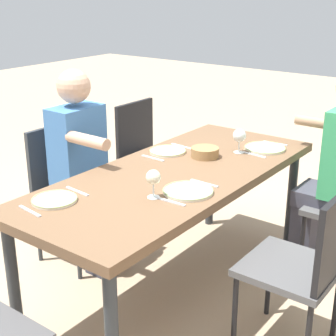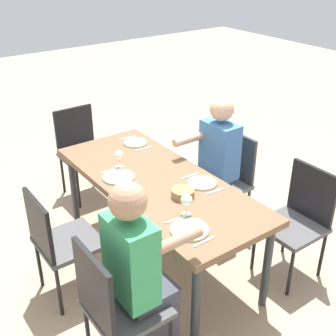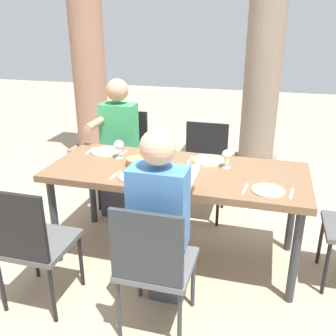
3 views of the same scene
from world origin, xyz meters
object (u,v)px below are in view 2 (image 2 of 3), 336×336
plate_0 (189,229)px  plate_1 (202,183)px  chair_west_north (114,304)px  plate_3 (135,142)px  chair_mid_north (58,239)px  plate_2 (119,177)px  chair_head_east (81,147)px  dining_table (157,187)px  diner_woman_green (213,163)px  bread_basket (183,193)px  wine_glass_0 (187,201)px  chair_mid_south (227,176)px  chair_west_south (299,216)px  diner_man_white (140,270)px  wine_glass_2 (119,156)px

plate_0 → plate_1: 0.63m
chair_west_north → plate_3: size_ratio=4.35×
chair_mid_north → plate_2: chair_mid_north is taller
chair_west_north → plate_3: 1.81m
chair_mid_north → chair_head_east: (1.34, -0.83, 0.00)m
dining_table → diner_woman_green: (0.07, -0.65, -0.01)m
plate_3 → bread_basket: bearing=167.7°
bread_basket → wine_glass_0: bearing=148.1°
plate_0 → chair_mid_south: bearing=-54.3°
chair_west_south → wine_glass_0: bearing=75.6°
diner_woman_green → plate_3: size_ratio=5.79×
plate_1 → diner_woman_green: bearing=-50.9°
diner_woman_green → plate_1: 0.53m
dining_table → plate_0: size_ratio=7.57×
chair_west_south → wine_glass_0: size_ratio=5.90×
chair_mid_south → plate_1: size_ratio=3.91×
wine_glass_0 → bread_basket: 0.25m
plate_1 → plate_2: 0.66m
diner_man_white → chair_head_east: bearing=-16.6°
diner_man_white → wine_glass_0: bearing=-65.2°
plate_2 → wine_glass_2: wine_glass_2 is taller
dining_table → chair_mid_north: (0.07, 0.83, -0.18)m
chair_west_south → plate_2: chair_west_south is taller
plate_1 → plate_2: size_ratio=0.89×
chair_head_east → plate_2: chair_head_east is taller
chair_head_east → wine_glass_0: (-1.92, 0.11, 0.36)m
chair_west_south → wine_glass_0: wine_glass_0 is taller
chair_head_east → wine_glass_2: 1.11m
chair_mid_south → plate_3: (0.62, 0.60, 0.27)m
chair_mid_south → chair_head_east: 1.57m
plate_1 → bread_basket: bread_basket is taller
chair_west_north → chair_west_south: chair_west_north is taller
diner_man_white → bread_basket: (0.44, -0.66, 0.09)m
chair_mid_south → wine_glass_2: (0.29, 0.96, 0.36)m
plate_2 → chair_mid_south: bearing=-97.3°
chair_head_east → plate_1: (-1.66, -0.25, 0.26)m
chair_mid_south → wine_glass_0: size_ratio=5.84×
chair_west_north → plate_1: (0.51, -1.08, 0.23)m
dining_table → wine_glass_2: size_ratio=13.47×
chair_mid_south → plate_2: chair_mid_south is taller
wine_glass_2 → bread_basket: 0.70m
plate_0 → plate_1: bearing=-47.3°
diner_woman_green → diner_man_white: (-0.84, 1.30, 0.02)m
wine_glass_0 → chair_mid_south: bearing=-58.1°
dining_table → chair_mid_south: (0.07, -0.83, -0.19)m
plate_0 → plate_1: (0.42, -0.46, 0.00)m
plate_0 → wine_glass_2: size_ratio=1.78×
plate_0 → plate_3: (1.37, -0.44, 0.00)m
chair_west_north → chair_head_east: 2.32m
chair_mid_north → chair_west_north: bearing=179.6°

